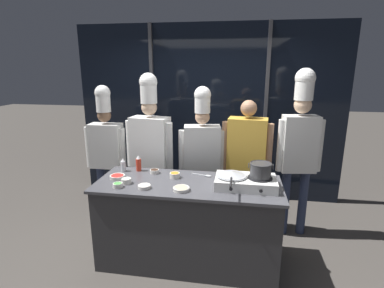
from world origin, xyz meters
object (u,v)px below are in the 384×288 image
(prep_bowl_carrots, at_px, (175,175))
(prep_bowl_bell_pepper, at_px, (118,176))
(prep_bowl_scallions, at_px, (118,185))
(chef_line, at_px, (202,151))
(chef_pastry, at_px, (300,140))
(prep_bowl_soy_glaze, at_px, (155,171))
(portable_stove, at_px, (246,182))
(frying_pan, at_px, (232,174))
(squeeze_bottle_chili, at_px, (139,163))
(prep_bowl_onion, at_px, (144,186))
(person_guest, at_px, (246,155))
(prep_bowl_garlic, at_px, (126,181))
(serving_spoon_slotted, at_px, (205,175))
(squeeze_bottle_clear, at_px, (123,165))
(stock_pot, at_px, (261,170))
(prep_bowl_ginger, at_px, (181,189))
(chef_head, at_px, (106,145))
(chef_sous, at_px, (150,143))

(prep_bowl_carrots, bearing_deg, prep_bowl_bell_pepper, -169.25)
(prep_bowl_scallions, bearing_deg, chef_line, 53.58)
(prep_bowl_bell_pepper, height_order, chef_pastry, chef_pastry)
(prep_bowl_soy_glaze, xyz_separation_m, prep_bowl_carrots, (0.26, -0.10, 0.01))
(portable_stove, xyz_separation_m, prep_bowl_carrots, (-0.75, 0.14, -0.02))
(prep_bowl_soy_glaze, xyz_separation_m, chef_pastry, (1.63, 0.54, 0.29))
(frying_pan, bearing_deg, portable_stove, 1.92)
(frying_pan, xyz_separation_m, squeeze_bottle_chili, (-1.07, 0.29, -0.05))
(prep_bowl_onion, bearing_deg, prep_bowl_soy_glaze, 92.68)
(squeeze_bottle_chili, distance_m, person_guest, 1.32)
(prep_bowl_garlic, distance_m, prep_bowl_scallions, 0.12)
(prep_bowl_bell_pepper, height_order, serving_spoon_slotted, prep_bowl_bell_pepper)
(prep_bowl_scallions, relative_size, person_guest, 0.06)
(prep_bowl_onion, height_order, prep_bowl_garlic, prep_bowl_garlic)
(prep_bowl_onion, bearing_deg, chef_line, 64.63)
(squeeze_bottle_chili, xyz_separation_m, squeeze_bottle_clear, (-0.17, -0.04, -0.02))
(prep_bowl_bell_pepper, relative_size, prep_bowl_garlic, 1.58)
(stock_pot, xyz_separation_m, prep_bowl_scallions, (-1.39, -0.21, -0.16))
(prep_bowl_bell_pepper, bearing_deg, squeeze_bottle_chili, 61.47)
(stock_pot, xyz_separation_m, person_guest, (-0.12, 0.78, -0.08))
(prep_bowl_carrots, bearing_deg, chef_line, 70.93)
(prep_bowl_ginger, relative_size, prep_bowl_garlic, 1.57)
(prep_bowl_ginger, distance_m, prep_bowl_soy_glaze, 0.58)
(chef_head, xyz_separation_m, chef_pastry, (2.47, -0.05, 0.18))
(prep_bowl_onion, bearing_deg, prep_bowl_bell_pepper, 149.92)
(squeeze_bottle_clear, relative_size, chef_head, 0.08)
(prep_bowl_onion, distance_m, prep_bowl_garlic, 0.24)
(prep_bowl_garlic, bearing_deg, serving_spoon_slotted, 23.87)
(portable_stove, height_order, chef_sous, chef_sous)
(frying_pan, height_order, serving_spoon_slotted, frying_pan)
(stock_pot, distance_m, prep_bowl_ginger, 0.79)
(serving_spoon_slotted, bearing_deg, prep_bowl_ginger, -113.15)
(portable_stove, height_order, prep_bowl_bell_pepper, portable_stove)
(prep_bowl_ginger, bearing_deg, person_guest, 56.81)
(stock_pot, height_order, chef_head, chef_head)
(portable_stove, distance_m, squeeze_bottle_clear, 1.40)
(squeeze_bottle_chili, relative_size, prep_bowl_carrots, 1.67)
(frying_pan, xyz_separation_m, prep_bowl_garlic, (-1.07, -0.10, -0.10))
(prep_bowl_onion, xyz_separation_m, chef_line, (0.45, 0.95, 0.12))
(prep_bowl_garlic, bearing_deg, prep_bowl_bell_pepper, 140.25)
(prep_bowl_scallions, xyz_separation_m, chef_line, (0.72, 0.97, 0.11))
(prep_bowl_onion, relative_size, serving_spoon_slotted, 0.54)
(prep_bowl_ginger, relative_size, chef_sous, 0.08)
(chef_sous, bearing_deg, chef_line, -168.51)
(squeeze_bottle_chili, relative_size, prep_bowl_ginger, 1.15)
(prep_bowl_ginger, relative_size, prep_bowl_carrots, 1.45)
(prep_bowl_bell_pepper, bearing_deg, portable_stove, -0.90)
(prep_bowl_scallions, bearing_deg, prep_bowl_ginger, 2.33)
(prep_bowl_scallions, relative_size, chef_head, 0.05)
(prep_bowl_garlic, bearing_deg, prep_bowl_ginger, -8.30)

